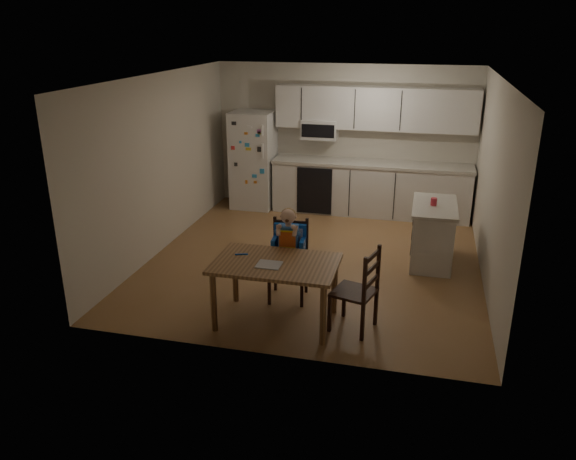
{
  "coord_description": "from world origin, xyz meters",
  "views": [
    {
      "loc": [
        1.38,
        -7.18,
        3.15
      ],
      "look_at": [
        -0.09,
        -1.23,
        0.87
      ],
      "focal_mm": 35.0,
      "sensor_mm": 36.0,
      "label": 1
    }
  ],
  "objects_px": {
    "refrigerator": "(254,160)",
    "dining_table": "(276,270)",
    "kitchen_island": "(432,233)",
    "chair_booster": "(289,244)",
    "red_cup": "(434,202)",
    "chair_side": "(362,285)"
  },
  "relations": [
    {
      "from": "refrigerator",
      "to": "chair_side",
      "type": "distance_m",
      "value": 4.64
    },
    {
      "from": "kitchen_island",
      "to": "chair_booster",
      "type": "distance_m",
      "value": 2.27
    },
    {
      "from": "refrigerator",
      "to": "kitchen_island",
      "type": "bearing_deg",
      "value": -30.49
    },
    {
      "from": "red_cup",
      "to": "kitchen_island",
      "type": "bearing_deg",
      "value": 44.34
    },
    {
      "from": "kitchen_island",
      "to": "chair_booster",
      "type": "relative_size",
      "value": 0.98
    },
    {
      "from": "refrigerator",
      "to": "kitchen_island",
      "type": "relative_size",
      "value": 1.52
    },
    {
      "from": "kitchen_island",
      "to": "chair_booster",
      "type": "height_order",
      "value": "chair_booster"
    },
    {
      "from": "refrigerator",
      "to": "red_cup",
      "type": "xyz_separation_m",
      "value": [
        3.11,
        -1.87,
        0.03
      ]
    },
    {
      "from": "chair_booster",
      "to": "chair_side",
      "type": "bearing_deg",
      "value": -36.4
    },
    {
      "from": "chair_booster",
      "to": "red_cup",
      "type": "bearing_deg",
      "value": 37.98
    },
    {
      "from": "chair_booster",
      "to": "kitchen_island",
      "type": "bearing_deg",
      "value": 38.01
    },
    {
      "from": "kitchen_island",
      "to": "red_cup",
      "type": "height_order",
      "value": "red_cup"
    },
    {
      "from": "dining_table",
      "to": "kitchen_island",
      "type": "bearing_deg",
      "value": 52.07
    },
    {
      "from": "red_cup",
      "to": "chair_side",
      "type": "bearing_deg",
      "value": -108.49
    },
    {
      "from": "kitchen_island",
      "to": "red_cup",
      "type": "xyz_separation_m",
      "value": [
        -0.02,
        -0.02,
        0.46
      ]
    },
    {
      "from": "chair_side",
      "to": "red_cup",
      "type": "bearing_deg",
      "value": 177.24
    },
    {
      "from": "kitchen_island",
      "to": "chair_side",
      "type": "relative_size",
      "value": 1.18
    },
    {
      "from": "refrigerator",
      "to": "dining_table",
      "type": "bearing_deg",
      "value": -69.69
    },
    {
      "from": "refrigerator",
      "to": "chair_booster",
      "type": "bearing_deg",
      "value": -66.39
    },
    {
      "from": "red_cup",
      "to": "chair_booster",
      "type": "height_order",
      "value": "chair_booster"
    },
    {
      "from": "dining_table",
      "to": "red_cup",
      "type": "bearing_deg",
      "value": 52.16
    },
    {
      "from": "chair_booster",
      "to": "chair_side",
      "type": "relative_size",
      "value": 1.2
    }
  ]
}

